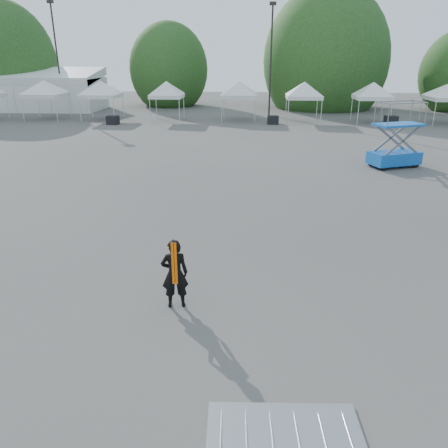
{
  "coord_description": "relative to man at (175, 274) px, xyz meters",
  "views": [
    {
      "loc": [
        1.52,
        -11.01,
        5.45
      ],
      "look_at": [
        0.81,
        -0.37,
        1.3
      ],
      "focal_mm": 35.0,
      "sensor_mm": 36.0,
      "label": 1
    }
  ],
  "objects": [
    {
      "name": "marquee",
      "position": [
        -21.83,
        37.34,
        1.13
      ],
      "size": [
        15.0,
        6.25,
        4.23
      ],
      "color": "silver",
      "rests_on": "ground"
    },
    {
      "name": "light_pole_west",
      "position": [
        -17.83,
        36.34,
        4.93
      ],
      "size": [
        0.6,
        0.25,
        10.3
      ],
      "color": "black",
      "rests_on": "ground"
    },
    {
      "name": "tent_c",
      "position": [
        -11.69,
        30.28,
        2.22
      ],
      "size": [
        4.42,
        4.42,
        3.88
      ],
      "color": "silver",
      "rests_on": "ground"
    },
    {
      "name": "tent_d",
      "position": [
        -5.84,
        30.16,
        2.22
      ],
      "size": [
        3.85,
        3.85,
        3.88
      ],
      "color": "silver",
      "rests_on": "ground"
    },
    {
      "name": "man",
      "position": [
        0.0,
        0.0,
        0.0
      ],
      "size": [
        0.68,
        0.52,
        1.67
      ],
      "rotation": [
        0.0,
        0.0,
        3.35
      ],
      "color": "black",
      "rests_on": "ground"
    },
    {
      "name": "barrier_mid",
      "position": [
        2.28,
        -3.55,
        -0.8
      ],
      "size": [
        2.43,
        1.3,
        0.08
      ],
      "rotation": [
        0.0,
        0.0,
        0.05
      ],
      "color": "#929599",
      "rests_on": "ground"
    },
    {
      "name": "tent_b",
      "position": [
        -16.86,
        30.54,
        2.22
      ],
      "size": [
        4.54,
        4.54,
        3.88
      ],
      "color": "silver",
      "rests_on": "ground"
    },
    {
      "name": "light_pole_east",
      "position": [
        3.17,
        34.34,
        4.68
      ],
      "size": [
        0.6,
        0.25,
        9.8
      ],
      "color": "black",
      "rests_on": "ground"
    },
    {
      "name": "tent_e",
      "position": [
        0.4,
        30.76,
        2.22
      ],
      "size": [
        4.31,
        4.31,
        3.88
      ],
      "color": "silver",
      "rests_on": "ground"
    },
    {
      "name": "crate_mid",
      "position": [
        3.33,
        28.66,
        -0.49
      ],
      "size": [
        0.93,
        0.75,
        0.69
      ],
      "primitive_type": "cube",
      "rotation": [
        0.0,
        0.0,
        0.07
      ],
      "color": "black",
      "rests_on": "ground"
    },
    {
      "name": "tent_f",
      "position": [
        5.94,
        30.15,
        2.22
      ],
      "size": [
        4.13,
        4.13,
        3.88
      ],
      "color": "silver",
      "rests_on": "ground"
    },
    {
      "name": "tree_far_w",
      "position": [
        -25.83,
        40.34,
        3.7
      ],
      "size": [
        4.8,
        4.8,
        7.3
      ],
      "color": "#382314",
      "rests_on": "ground"
    },
    {
      "name": "tent_g",
      "position": [
        11.61,
        30.02,
        2.22
      ],
      "size": [
        4.04,
        4.04,
        3.88
      ],
      "color": "silver",
      "rests_on": "ground"
    },
    {
      "name": "crate_west",
      "position": [
        -10.0,
        27.63,
        -0.48
      ],
      "size": [
        1.01,
        0.83,
        0.71
      ],
      "primitive_type": "cube",
      "rotation": [
        0.0,
        0.0,
        -0.15
      ],
      "color": "black",
      "rests_on": "ground"
    },
    {
      "name": "scissor_lift",
      "position": [
        9.0,
        14.1,
        0.81
      ],
      "size": [
        2.82,
        2.13,
        3.27
      ],
      "rotation": [
        0.0,
        0.0,
        0.39
      ],
      "color": "#0C3F9D",
      "rests_on": "ground"
    },
    {
      "name": "ground",
      "position": [
        0.17,
        2.34,
        -0.84
      ],
      "size": [
        120.0,
        120.0,
        0.0
      ],
      "primitive_type": "plane",
      "color": "#474442",
      "rests_on": "ground"
    },
    {
      "name": "crate_east",
      "position": [
        12.99,
        28.63,
        -0.45
      ],
      "size": [
        1.03,
        0.82,
        0.77
      ],
      "primitive_type": "cube",
      "rotation": [
        0.0,
        0.0,
        0.06
      ],
      "color": "black",
      "rests_on": "ground"
    },
    {
      "name": "tree_mid_w",
      "position": [
        -7.83,
        42.34,
        3.09
      ],
      "size": [
        4.16,
        4.16,
        6.33
      ],
      "color": "#382314",
      "rests_on": "ground"
    },
    {
      "name": "tree_mid_e",
      "position": [
        9.17,
        41.34,
        4.0
      ],
      "size": [
        5.12,
        5.12,
        7.79
      ],
      "color": "#382314",
      "rests_on": "ground"
    }
  ]
}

